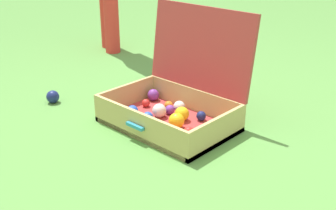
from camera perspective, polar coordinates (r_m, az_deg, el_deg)
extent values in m
plane|color=#569342|center=(2.13, 0.09, -3.78)|extent=(16.00, 16.00, 0.00)
cube|color=#B23838|center=(2.20, 0.00, -2.55)|extent=(0.65, 0.44, 0.03)
cube|color=tan|center=(2.38, -5.59, 1.08)|extent=(0.02, 0.44, 0.15)
cube|color=tan|center=(1.99, 6.72, -3.63)|extent=(0.02, 0.44, 0.15)
cube|color=tan|center=(2.04, -4.06, -2.84)|extent=(0.62, 0.02, 0.15)
cube|color=tan|center=(2.32, 3.57, 0.49)|extent=(0.62, 0.02, 0.15)
cube|color=#B23838|center=(2.25, 4.37, 7.66)|extent=(0.65, 0.08, 0.44)
cube|color=teal|center=(2.02, -4.50, -2.87)|extent=(0.11, 0.02, 0.02)
sphere|color=blue|center=(2.24, -4.83, -0.83)|extent=(0.06, 0.06, 0.06)
sphere|color=purple|center=(2.27, 0.26, -0.64)|extent=(0.05, 0.05, 0.05)
sphere|color=blue|center=(2.18, -2.75, -1.64)|extent=(0.06, 0.06, 0.06)
sphere|color=orange|center=(2.33, 0.09, -0.04)|extent=(0.05, 0.05, 0.05)
sphere|color=#CCDB38|center=(2.27, -6.83, -0.86)|extent=(0.05, 0.05, 0.05)
sphere|color=navy|center=(2.20, 4.51, -1.48)|extent=(0.05, 0.05, 0.05)
sphere|color=white|center=(2.30, 1.53, -0.19)|extent=(0.06, 0.06, 0.06)
sphere|color=purple|center=(2.45, -2.01, 1.39)|extent=(0.07, 0.07, 0.07)
sphere|color=white|center=(2.23, -1.19, -0.76)|extent=(0.07, 0.07, 0.07)
sphere|color=yellow|center=(2.19, 1.89, -1.21)|extent=(0.08, 0.08, 0.08)
sphere|color=red|center=(2.03, 2.87, -3.64)|extent=(0.05, 0.05, 0.05)
sphere|color=yellow|center=(2.11, 1.16, -2.14)|extent=(0.08, 0.08, 0.08)
sphere|color=blue|center=(2.29, -0.97, -0.50)|extent=(0.05, 0.05, 0.05)
sphere|color=red|center=(2.37, -3.02, 0.27)|extent=(0.04, 0.04, 0.04)
sphere|color=navy|center=(2.57, -15.33, 1.09)|extent=(0.08, 0.08, 0.08)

